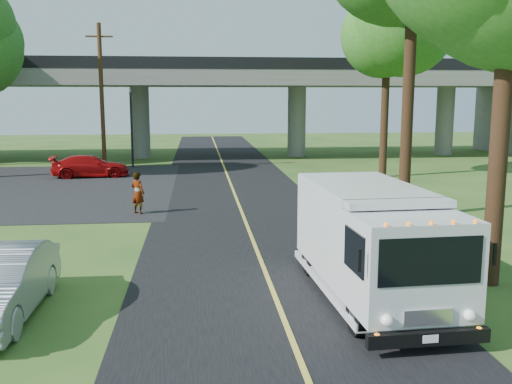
{
  "coord_description": "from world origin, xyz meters",
  "views": [
    {
      "loc": [
        -1.76,
        -12.06,
        4.65
      ],
      "look_at": [
        0.12,
        5.99,
        1.6
      ],
      "focal_mm": 40.0,
      "sensor_mm": 36.0,
      "label": 1
    }
  ],
  "objects": [
    {
      "name": "overpass",
      "position": [
        0.0,
        32.0,
        4.56
      ],
      "size": [
        54.0,
        10.0,
        7.3
      ],
      "color": "slate",
      "rests_on": "ground"
    },
    {
      "name": "ground",
      "position": [
        0.0,
        0.0,
        0.0
      ],
      "size": [
        120.0,
        120.0,
        0.0
      ],
      "primitive_type": "plane",
      "color": "#2C4F1C",
      "rests_on": "ground"
    },
    {
      "name": "tree_right_far",
      "position": [
        9.21,
        19.84,
        8.3
      ],
      "size": [
        5.77,
        5.67,
        10.99
      ],
      "color": "#382314",
      "rests_on": "ground"
    },
    {
      "name": "step_van",
      "position": [
        2.2,
        0.26,
        1.41
      ],
      "size": [
        2.56,
        6.29,
        2.6
      ],
      "rotation": [
        0.0,
        0.0,
        0.05
      ],
      "color": "silver",
      "rests_on": "ground"
    },
    {
      "name": "utility_pole",
      "position": [
        -7.5,
        24.0,
        4.59
      ],
      "size": [
        1.6,
        0.26,
        9.0
      ],
      "color": "#472D19",
      "rests_on": "ground"
    },
    {
      "name": "lane_line",
      "position": [
        0.0,
        10.0,
        0.03
      ],
      "size": [
        0.12,
        90.0,
        0.01
      ],
      "primitive_type": "cube",
      "color": "gold",
      "rests_on": "road"
    },
    {
      "name": "pedestrian",
      "position": [
        -4.14,
        10.68,
        0.85
      ],
      "size": [
        0.74,
        0.69,
        1.7
      ],
      "primitive_type": "imported",
      "rotation": [
        0.0,
        0.0,
        2.52
      ],
      "color": "gray",
      "rests_on": "ground"
    },
    {
      "name": "parking_lot",
      "position": [
        -11.0,
        18.0,
        0.01
      ],
      "size": [
        16.0,
        18.0,
        0.01
      ],
      "primitive_type": "cube",
      "color": "black",
      "rests_on": "ground"
    },
    {
      "name": "road",
      "position": [
        0.0,
        10.0,
        0.01
      ],
      "size": [
        7.0,
        90.0,
        0.02
      ],
      "primitive_type": "cube",
      "color": "black",
      "rests_on": "ground"
    },
    {
      "name": "traffic_signal",
      "position": [
        -6.0,
        26.0,
        3.2
      ],
      "size": [
        0.18,
        0.22,
        5.2
      ],
      "color": "black",
      "rests_on": "ground"
    },
    {
      "name": "red_sedan",
      "position": [
        -7.96,
        21.72,
        0.64
      ],
      "size": [
        4.58,
        2.24,
        1.28
      ],
      "primitive_type": "imported",
      "rotation": [
        0.0,
        0.0,
        1.67
      ],
      "color": "#9C090A",
      "rests_on": "ground"
    }
  ]
}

